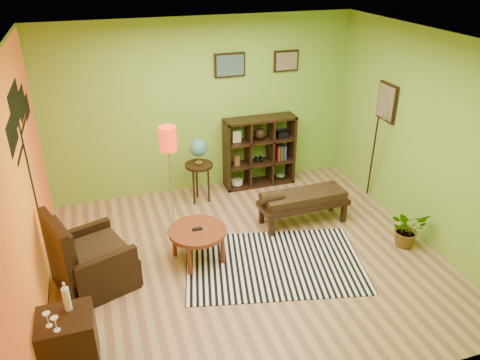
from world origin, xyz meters
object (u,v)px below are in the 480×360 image
object	(u,v)px
armchair	(89,264)
potted_plant	(407,232)
globe_table	(198,155)
floor_lamp	(169,148)
cube_shelf	(260,152)
coffee_table	(198,234)
bench	(301,200)
side_cabinet	(69,341)

from	to	relation	value
armchair	potted_plant	distance (m)	4.18
globe_table	floor_lamp	bearing A→B (deg)	-126.59
cube_shelf	armchair	bearing A→B (deg)	-146.27
coffee_table	bench	size ratio (longest dim) A/B	0.55
coffee_table	armchair	distance (m)	1.36
side_cabinet	floor_lamp	size ratio (longest dim) A/B	0.58
coffee_table	armchair	size ratio (longest dim) A/B	0.70
armchair	side_cabinet	bearing A→B (deg)	-100.76
coffee_table	cube_shelf	xyz separation A→B (m)	(1.53, 1.82, 0.21)
armchair	floor_lamp	distance (m)	1.77
coffee_table	bench	bearing A→B (deg)	14.22
coffee_table	bench	xyz separation A→B (m)	(1.66, 0.42, -0.00)
cube_shelf	bench	bearing A→B (deg)	-84.68
bench	coffee_table	bearing A→B (deg)	-165.78
armchair	potted_plant	size ratio (longest dim) A/B	2.01
bench	cube_shelf	bearing A→B (deg)	95.32
side_cabinet	globe_table	xyz separation A→B (m)	(1.98, 2.86, 0.50)
coffee_table	potted_plant	world-z (taller)	coffee_table
coffee_table	floor_lamp	distance (m)	1.20
floor_lamp	bench	xyz separation A→B (m)	(1.83, -0.34, -0.91)
armchair	side_cabinet	world-z (taller)	armchair
bench	potted_plant	distance (m)	1.51
bench	armchair	bearing A→B (deg)	-170.13
globe_table	cube_shelf	xyz separation A→B (m)	(1.13, 0.29, -0.21)
floor_lamp	cube_shelf	bearing A→B (deg)	31.89
coffee_table	globe_table	world-z (taller)	globe_table
floor_lamp	cube_shelf	world-z (taller)	floor_lamp
globe_table	cube_shelf	distance (m)	1.18
coffee_table	potted_plant	distance (m)	2.86
cube_shelf	coffee_table	bearing A→B (deg)	-129.97
side_cabinet	globe_table	size ratio (longest dim) A/B	0.87
globe_table	potted_plant	world-z (taller)	globe_table
side_cabinet	potted_plant	size ratio (longest dim) A/B	1.75
armchair	floor_lamp	size ratio (longest dim) A/B	0.66
cube_shelf	floor_lamp	bearing A→B (deg)	-148.11
globe_table	bench	bearing A→B (deg)	-41.46
side_cabinet	potted_plant	world-z (taller)	side_cabinet
potted_plant	side_cabinet	bearing A→B (deg)	-170.13
armchair	cube_shelf	world-z (taller)	cube_shelf
armchair	cube_shelf	size ratio (longest dim) A/B	0.89
coffee_table	globe_table	distance (m)	1.64
cube_shelf	bench	distance (m)	1.42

